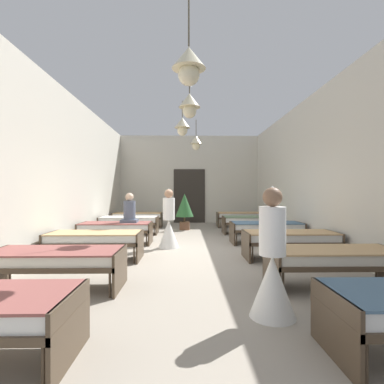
# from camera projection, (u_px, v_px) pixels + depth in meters

# --- Properties ---
(ground_plane) EXTENTS (6.77, 13.07, 0.10)m
(ground_plane) POSITION_uv_depth(u_px,v_px,m) (192.00, 252.00, 7.11)
(ground_plane) COLOR #9E9384
(room_shell) EXTENTS (6.57, 12.67, 3.92)m
(room_shell) POSITION_uv_depth(u_px,v_px,m) (191.00, 172.00, 8.44)
(room_shell) COLOR beige
(room_shell) RESTS_ON ground
(bed_left_row_1) EXTENTS (1.90, 0.84, 0.57)m
(bed_left_row_1) POSITION_uv_depth(u_px,v_px,m) (56.00, 259.00, 4.30)
(bed_left_row_1) COLOR #473828
(bed_left_row_1) RESTS_ON ground
(bed_right_row_1) EXTENTS (1.90, 0.84, 0.57)m
(bed_right_row_1) POSITION_uv_depth(u_px,v_px,m) (334.00, 258.00, 4.38)
(bed_right_row_1) COLOR #473828
(bed_right_row_1) RESTS_ON ground
(bed_left_row_2) EXTENTS (1.90, 0.84, 0.57)m
(bed_left_row_2) POSITION_uv_depth(u_px,v_px,m) (95.00, 239.00, 6.14)
(bed_left_row_2) COLOR #473828
(bed_left_row_2) RESTS_ON ground
(bed_right_row_2) EXTENTS (1.90, 0.84, 0.57)m
(bed_right_row_2) POSITION_uv_depth(u_px,v_px,m) (290.00, 238.00, 6.22)
(bed_right_row_2) COLOR #473828
(bed_right_row_2) RESTS_ON ground
(bed_left_row_3) EXTENTS (1.90, 0.84, 0.57)m
(bed_left_row_3) POSITION_uv_depth(u_px,v_px,m) (116.00, 228.00, 7.99)
(bed_left_row_3) COLOR #473828
(bed_left_row_3) RESTS_ON ground
(bed_right_row_3) EXTENTS (1.90, 0.84, 0.57)m
(bed_right_row_3) POSITION_uv_depth(u_px,v_px,m) (266.00, 227.00, 8.07)
(bed_right_row_3) COLOR #473828
(bed_right_row_3) RESTS_ON ground
(bed_left_row_4) EXTENTS (1.90, 0.84, 0.57)m
(bed_left_row_4) POSITION_uv_depth(u_px,v_px,m) (129.00, 221.00, 9.83)
(bed_left_row_4) COLOR #473828
(bed_left_row_4) RESTS_ON ground
(bed_right_row_4) EXTENTS (1.90, 0.84, 0.57)m
(bed_right_row_4) POSITION_uv_depth(u_px,v_px,m) (251.00, 220.00, 9.91)
(bed_right_row_4) COLOR #473828
(bed_right_row_4) RESTS_ON ground
(bed_left_row_5) EXTENTS (1.90, 0.84, 0.57)m
(bed_left_row_5) POSITION_uv_depth(u_px,v_px,m) (138.00, 216.00, 11.67)
(bed_left_row_5) COLOR #473828
(bed_left_row_5) RESTS_ON ground
(bed_right_row_5) EXTENTS (1.90, 0.84, 0.57)m
(bed_right_row_5) POSITION_uv_depth(u_px,v_px,m) (241.00, 216.00, 11.76)
(bed_right_row_5) COLOR #473828
(bed_right_row_5) RESTS_ON ground
(nurse_near_aisle) EXTENTS (0.52, 0.52, 1.49)m
(nurse_near_aisle) POSITION_uv_depth(u_px,v_px,m) (169.00, 227.00, 7.46)
(nurse_near_aisle) COLOR white
(nurse_near_aisle) RESTS_ON ground
(nurse_mid_aisle) EXTENTS (0.52, 0.52, 1.49)m
(nurse_mid_aisle) POSITION_uv_depth(u_px,v_px,m) (272.00, 270.00, 3.36)
(nurse_mid_aisle) COLOR white
(nurse_mid_aisle) RESTS_ON ground
(patient_seated_primary) EXTENTS (0.44, 0.44, 0.80)m
(patient_seated_primary) POSITION_uv_depth(u_px,v_px,m) (130.00, 211.00, 8.07)
(patient_seated_primary) COLOR #515B70
(patient_seated_primary) RESTS_ON bed_left_row_3
(potted_plant) EXTENTS (0.66, 0.66, 1.33)m
(potted_plant) POSITION_uv_depth(u_px,v_px,m) (185.00, 207.00, 10.88)
(potted_plant) COLOR brown
(potted_plant) RESTS_ON ground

